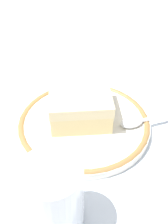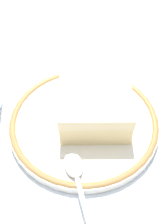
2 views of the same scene
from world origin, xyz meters
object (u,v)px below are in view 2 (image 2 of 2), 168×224
(plate, at_px, (84,123))
(spoon, at_px, (77,179))
(cake_slice, at_px, (95,106))
(sugar_packet, at_px, (142,64))
(napkin, at_px, (106,44))

(plate, bearing_deg, spoon, -142.07)
(plate, distance_m, cake_slice, 0.03)
(spoon, xyz_separation_m, sugar_packet, (0.24, 0.08, -0.01))
(cake_slice, bearing_deg, plate, 153.24)
(plate, xyz_separation_m, sugar_packet, (0.16, 0.02, -0.00))
(plate, distance_m, napkin, 0.19)
(spoon, bearing_deg, napkin, 33.23)
(cake_slice, distance_m, napkin, 0.19)
(plate, xyz_separation_m, cake_slice, (0.01, -0.01, 0.03))
(sugar_packet, bearing_deg, cake_slice, -170.68)
(plate, xyz_separation_m, napkin, (0.17, 0.10, -0.01))
(plate, height_order, sugar_packet, plate)
(plate, height_order, napkin, plate)
(spoon, height_order, napkin, spoon)
(spoon, relative_size, napkin, 0.96)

